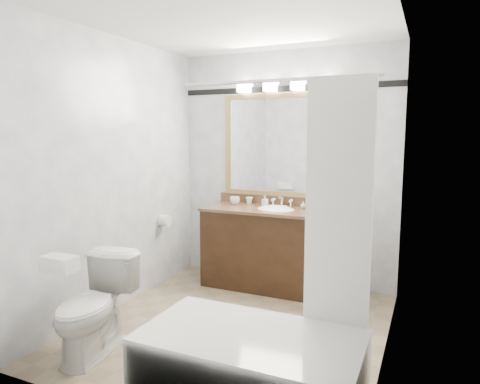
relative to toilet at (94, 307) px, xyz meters
The scene contains 15 objects.
room 1.43m from the toilet, 47.68° to the left, with size 2.42×2.62×2.52m.
vanity 2.00m from the toilet, 67.77° to the left, with size 1.53×0.58×0.97m.
mirror 2.51m from the toilet, 70.33° to the left, with size 1.40×0.04×1.10m.
vanity_light_bar 2.82m from the toilet, 69.85° to the left, with size 1.02×0.14×0.12m.
accent_stripe 2.85m from the toilet, 70.43° to the left, with size 2.40×0.01×0.06m, color black.
bathtub 1.31m from the toilet, ahead, with size 1.30×0.75×1.96m.
tp_roll 1.58m from the toilet, 104.46° to the left, with size 0.12×0.12×0.11m, color white.
toilet is the anchor object (origin of this frame).
tissue_box 0.50m from the toilet, 90.00° to the right, with size 0.24×0.13×0.10m, color white.
coffee_maker 2.26m from the toilet, 56.22° to the left, with size 0.20×0.24×0.37m.
cup_left 2.04m from the toilet, 83.13° to the left, with size 0.11×0.11×0.08m, color white.
cup_right 2.14m from the toilet, 79.67° to the left, with size 0.08×0.08×0.07m, color white.
soap_bottle_a 2.13m from the toilet, 73.53° to the left, with size 0.05×0.05×0.11m, color white.
soap_bottle_b 2.29m from the toilet, 63.23° to the left, with size 0.06×0.06×0.07m, color white.
soap_bar 2.18m from the toilet, 67.81° to the left, with size 0.07×0.04×0.02m, color beige.
Camera 1 is at (1.45, -3.12, 1.61)m, focal length 32.00 mm.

